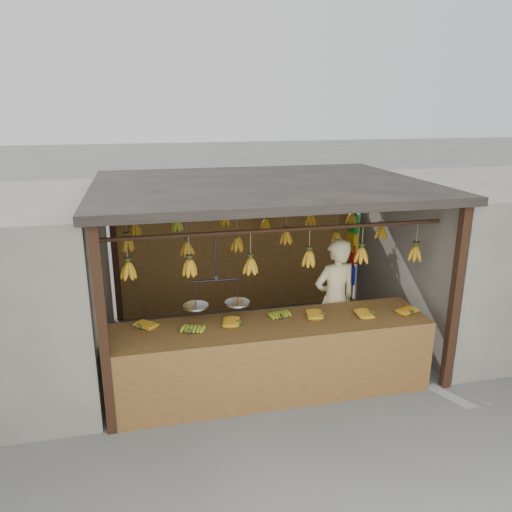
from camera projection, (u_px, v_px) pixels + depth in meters
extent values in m
plane|color=#5B5B57|center=(261.00, 348.00, 7.19)|extent=(80.00, 80.00, 0.00)
cube|color=black|center=(103.00, 334.00, 5.03)|extent=(0.10, 0.10, 2.30)
cube|color=black|center=(455.00, 300.00, 5.89)|extent=(0.10, 0.10, 2.30)
cube|color=black|center=(115.00, 252.00, 7.82)|extent=(0.10, 0.10, 2.30)
cube|color=black|center=(352.00, 237.00, 8.69)|extent=(0.10, 0.10, 2.30)
cube|color=black|center=(261.00, 186.00, 6.51)|extent=(4.30, 3.30, 0.10)
cylinder|color=black|center=(282.00, 230.00, 5.68)|extent=(4.00, 0.05, 0.05)
cylinder|color=black|center=(261.00, 212.00, 6.61)|extent=(4.00, 0.05, 0.05)
cylinder|color=black|center=(246.00, 199.00, 7.54)|extent=(4.00, 0.05, 0.05)
cube|color=brown|center=(240.00, 258.00, 8.33)|extent=(4.00, 0.06, 1.80)
cube|color=slate|center=(489.00, 255.00, 7.63)|extent=(3.00, 3.00, 2.30)
cube|color=brown|center=(272.00, 326.00, 5.89)|extent=(3.77, 0.84, 0.08)
cube|color=brown|center=(281.00, 375.00, 5.62)|extent=(3.77, 0.04, 0.90)
cube|color=black|center=(118.00, 395.00, 5.29)|extent=(0.07, 0.07, 0.82)
cube|color=black|center=(421.00, 358.00, 6.06)|extent=(0.07, 0.07, 0.82)
cube|color=black|center=(120.00, 362.00, 5.98)|extent=(0.07, 0.07, 0.82)
cube|color=black|center=(392.00, 332.00, 6.75)|extent=(0.07, 0.07, 0.82)
ellipsoid|color=#AD7512|center=(141.00, 328.00, 5.69)|extent=(0.30, 0.30, 0.06)
ellipsoid|color=#92A523|center=(191.00, 332.00, 5.58)|extent=(0.25, 0.29, 0.06)
ellipsoid|color=#AD7512|center=(239.00, 322.00, 5.83)|extent=(0.28, 0.23, 0.06)
ellipsoid|color=#92A523|center=(283.00, 317.00, 5.97)|extent=(0.22, 0.27, 0.06)
ellipsoid|color=#AD7512|center=(322.00, 314.00, 6.04)|extent=(0.27, 0.23, 0.06)
ellipsoid|color=#AD7512|center=(371.00, 313.00, 6.08)|extent=(0.25, 0.20, 0.06)
ellipsoid|color=#AD7512|center=(413.00, 313.00, 6.09)|extent=(0.26, 0.29, 0.06)
ellipsoid|color=#AD7512|center=(128.00, 271.00, 5.42)|extent=(0.16, 0.16, 0.28)
ellipsoid|color=#AD7512|center=(190.00, 268.00, 5.51)|extent=(0.16, 0.16, 0.28)
ellipsoid|color=#AD7512|center=(251.00, 266.00, 5.70)|extent=(0.16, 0.16, 0.28)
ellipsoid|color=#AD7512|center=(309.00, 259.00, 5.88)|extent=(0.16, 0.16, 0.28)
ellipsoid|color=#AD7512|center=(361.00, 255.00, 5.99)|extent=(0.16, 0.16, 0.28)
ellipsoid|color=#AD7512|center=(415.00, 253.00, 6.21)|extent=(0.16, 0.16, 0.28)
ellipsoid|color=#AD7512|center=(127.00, 244.00, 6.33)|extent=(0.16, 0.16, 0.28)
ellipsoid|color=#AD7512|center=(187.00, 249.00, 6.48)|extent=(0.16, 0.16, 0.28)
ellipsoid|color=#AD7512|center=(237.00, 244.00, 6.64)|extent=(0.16, 0.16, 0.28)
ellipsoid|color=#AD7512|center=(286.00, 237.00, 6.77)|extent=(0.16, 0.16, 0.28)
ellipsoid|color=#AD7512|center=(337.00, 239.00, 6.92)|extent=(0.16, 0.16, 0.28)
ellipsoid|color=#AD7512|center=(381.00, 232.00, 7.05)|extent=(0.16, 0.16, 0.28)
ellipsoid|color=#AD7512|center=(135.00, 230.00, 7.32)|extent=(0.16, 0.16, 0.28)
ellipsoid|color=#92A523|center=(177.00, 225.00, 7.42)|extent=(0.16, 0.16, 0.28)
ellipsoid|color=#AD7512|center=(225.00, 220.00, 7.60)|extent=(0.16, 0.16, 0.28)
ellipsoid|color=#AD7512|center=(265.00, 225.00, 7.75)|extent=(0.16, 0.16, 0.28)
ellipsoid|color=#AD7512|center=(311.00, 220.00, 7.85)|extent=(0.16, 0.16, 0.28)
ellipsoid|color=#AD7512|center=(351.00, 219.00, 8.03)|extent=(0.16, 0.16, 0.28)
cylinder|color=black|center=(216.00, 257.00, 5.59)|extent=(0.02, 0.02, 0.55)
cylinder|color=black|center=(216.00, 280.00, 5.67)|extent=(0.52, 0.04, 0.02)
cylinder|color=silver|center=(196.00, 306.00, 5.71)|extent=(0.28, 0.28, 0.02)
cylinder|color=silver|center=(237.00, 303.00, 5.81)|extent=(0.28, 0.28, 0.02)
imported|color=beige|center=(335.00, 300.00, 6.68)|extent=(0.69, 0.51, 1.71)
cube|color=#199926|center=(353.00, 224.00, 8.45)|extent=(0.08, 0.26, 0.34)
cube|color=yellow|center=(352.00, 241.00, 8.54)|extent=(0.08, 0.26, 0.34)
cube|color=red|center=(352.00, 253.00, 8.60)|extent=(0.08, 0.26, 0.34)
cube|color=#1426BF|center=(350.00, 274.00, 8.72)|extent=(0.08, 0.26, 0.34)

